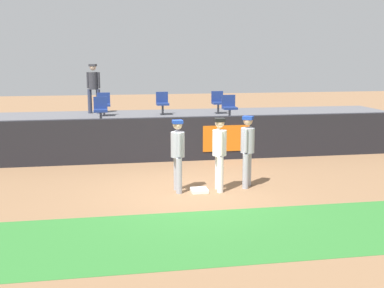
# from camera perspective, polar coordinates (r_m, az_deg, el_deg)

# --- Properties ---
(ground_plane) EXTENTS (60.00, 60.00, 0.00)m
(ground_plane) POSITION_cam_1_polar(r_m,az_deg,el_deg) (11.92, 0.08, -5.62)
(ground_plane) COLOR #846042
(grass_foreground_strip) EXTENTS (18.00, 2.80, 0.01)m
(grass_foreground_strip) POSITION_cam_1_polar(r_m,az_deg,el_deg) (9.25, 3.27, -10.39)
(grass_foreground_strip) COLOR #2D722D
(grass_foreground_strip) RESTS_ON ground_plane
(first_base) EXTENTS (0.40, 0.40, 0.08)m
(first_base) POSITION_cam_1_polar(r_m,az_deg,el_deg) (11.95, 0.84, -5.38)
(first_base) COLOR white
(first_base) RESTS_ON ground_plane
(player_fielder_home) EXTENTS (0.36, 0.55, 1.78)m
(player_fielder_home) POSITION_cam_1_polar(r_m,az_deg,el_deg) (11.86, 3.21, -0.60)
(player_fielder_home) COLOR white
(player_fielder_home) RESTS_ON ground_plane
(player_runner_visitor) EXTENTS (0.46, 0.46, 1.79)m
(player_runner_visitor) POSITION_cam_1_polar(r_m,az_deg,el_deg) (12.25, 6.45, -0.27)
(player_runner_visitor) COLOR #9EA3AD
(player_runner_visitor) RESTS_ON ground_plane
(player_coach_visitor) EXTENTS (0.34, 0.49, 1.75)m
(player_coach_visitor) POSITION_cam_1_polar(r_m,az_deg,el_deg) (11.76, -1.67, -0.77)
(player_coach_visitor) COLOR #9EA3AD
(player_coach_visitor) RESTS_ON ground_plane
(field_wall) EXTENTS (18.00, 0.26, 1.37)m
(field_wall) POSITION_cam_1_polar(r_m,az_deg,el_deg) (15.28, -2.30, 0.55)
(field_wall) COLOR black
(field_wall) RESTS_ON ground_plane
(bleacher_platform) EXTENTS (18.00, 4.80, 1.07)m
(bleacher_platform) POSITION_cam_1_polar(r_m,az_deg,el_deg) (17.82, -3.45, 1.46)
(bleacher_platform) COLOR #59595E
(bleacher_platform) RESTS_ON ground_plane
(seat_back_center) EXTENTS (0.45, 0.44, 0.84)m
(seat_back_center) POSITION_cam_1_polar(r_m,az_deg,el_deg) (18.37, -3.45, 4.89)
(seat_back_center) COLOR #4C4C51
(seat_back_center) RESTS_ON bleacher_platform
(seat_back_right) EXTENTS (0.45, 0.44, 0.84)m
(seat_back_right) POSITION_cam_1_polar(r_m,az_deg,el_deg) (18.73, 3.01, 5.00)
(seat_back_right) COLOR #4C4C51
(seat_back_right) RESTS_ON bleacher_platform
(seat_front_right) EXTENTS (0.47, 0.44, 0.84)m
(seat_front_right) POSITION_cam_1_polar(r_m,az_deg,el_deg) (16.98, 4.34, 4.44)
(seat_front_right) COLOR #4C4C51
(seat_front_right) RESTS_ON bleacher_platform
(seat_front_left) EXTENTS (0.45, 0.44, 0.84)m
(seat_front_left) POSITION_cam_1_polar(r_m,az_deg,el_deg) (16.45, -10.55, 4.10)
(seat_front_left) COLOR #4C4C51
(seat_front_left) RESTS_ON bleacher_platform
(seat_back_left) EXTENTS (0.46, 0.44, 0.84)m
(seat_back_left) POSITION_cam_1_polar(r_m,az_deg,el_deg) (18.24, -10.19, 4.71)
(seat_back_left) COLOR #4C4C51
(seat_back_left) RESTS_ON bleacher_platform
(spectator_hooded) EXTENTS (0.50, 0.44, 1.86)m
(spectator_hooded) POSITION_cam_1_polar(r_m,az_deg,el_deg) (19.06, -11.35, 6.72)
(spectator_hooded) COLOR #33384C
(spectator_hooded) RESTS_ON bleacher_platform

